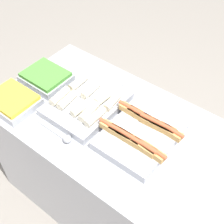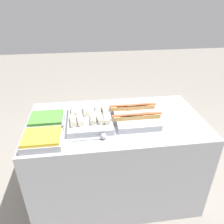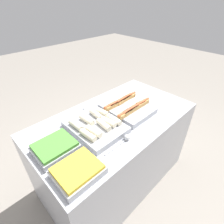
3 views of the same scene
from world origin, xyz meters
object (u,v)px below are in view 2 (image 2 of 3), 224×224
at_px(tray_side_front, 42,140).
at_px(tray_side_back, 47,120).
at_px(tray_hotdogs, 134,115).
at_px(tray_wraps, 90,118).
at_px(serving_spoon_far, 96,105).
at_px(serving_spoon_near, 101,137).

distance_m(tray_side_front, tray_side_back, 0.27).
bearing_deg(tray_side_front, tray_side_back, 90.00).
distance_m(tray_hotdogs, tray_side_back, 0.74).
relative_size(tray_side_front, tray_side_back, 1.00).
distance_m(tray_hotdogs, tray_wraps, 0.38).
relative_size(tray_hotdogs, tray_side_back, 1.57).
xyz_separation_m(tray_hotdogs, tray_side_back, (-0.74, 0.01, -0.00)).
height_order(tray_wraps, tray_side_back, tray_wraps).
bearing_deg(tray_hotdogs, serving_spoon_far, 140.57).
relative_size(tray_wraps, serving_spoon_near, 1.82).
height_order(tray_hotdogs, serving_spoon_near, tray_hotdogs).
bearing_deg(tray_hotdogs, serving_spoon_near, -140.14).
height_order(tray_hotdogs, tray_wraps, tray_hotdogs).
bearing_deg(serving_spoon_far, tray_side_front, -129.22).
xyz_separation_m(serving_spoon_near, serving_spoon_far, (0.00, 0.52, -0.00)).
bearing_deg(serving_spoon_far, tray_side_back, -149.48).
height_order(tray_hotdogs, tray_side_front, tray_hotdogs).
height_order(tray_side_back, serving_spoon_near, tray_side_back).
distance_m(tray_wraps, serving_spoon_near, 0.27).
relative_size(tray_hotdogs, serving_spoon_far, 1.75).
bearing_deg(serving_spoon_near, tray_side_front, 179.75).
xyz_separation_m(tray_wraps, serving_spoon_near, (0.07, -0.26, -0.02)).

